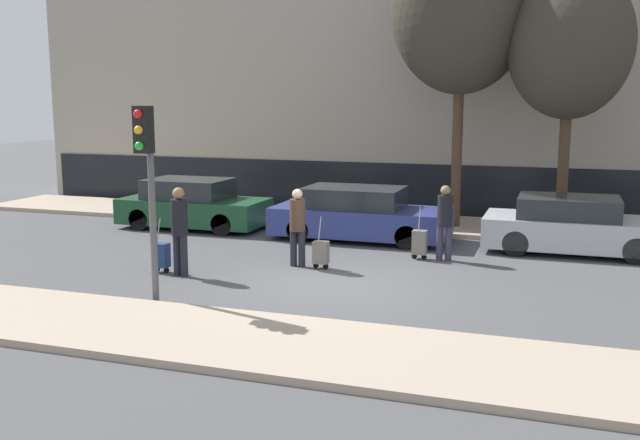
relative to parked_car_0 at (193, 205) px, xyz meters
name	(u,v)px	position (x,y,z in m)	size (l,w,h in m)	color
ground_plane	(334,284)	(5.71, -4.69, -0.65)	(80.00, 80.00, 0.00)	#4C4C4F
sidewalk_near	(257,342)	(5.71, -8.44, -0.59)	(28.00, 2.50, 0.12)	tan
sidewalk_far	(408,224)	(5.71, 2.31, -0.59)	(28.00, 3.00, 0.12)	tan
parked_car_0	(193,205)	(0.00, 0.00, 0.00)	(4.11, 1.82, 1.39)	#194728
parked_car_1	(359,215)	(4.91, -0.13, -0.01)	(4.54, 1.86, 1.37)	navy
parked_car_2	(573,226)	(10.15, -0.02, -0.02)	(4.17, 1.88, 1.33)	#B7BABF
pedestrian_left	(180,226)	(2.50, -5.05, 0.40)	(0.34, 0.34, 1.84)	#23232D
trolley_left	(161,255)	(1.97, -4.93, -0.28)	(0.34, 0.29, 1.17)	navy
pedestrian_center	(297,223)	(4.48, -3.47, 0.32)	(0.35, 0.34, 1.70)	#23232D
trolley_center	(321,252)	(5.03, -3.52, -0.30)	(0.34, 0.29, 1.14)	slate
pedestrian_right	(445,218)	(7.40, -1.85, 0.32)	(0.35, 0.34, 1.71)	#383347
trolley_right	(420,242)	(6.85, -1.91, -0.26)	(0.34, 0.29, 1.21)	slate
traffic_light	(147,164)	(3.07, -7.05, 1.85)	(0.28, 0.47, 3.49)	#515154
parked_bicycle	(330,205)	(3.34, 2.33, -0.16)	(1.77, 0.06, 0.96)	black
bare_tree_near_crossing	(461,8)	(7.07, 2.06, 5.35)	(3.76, 3.76, 8.20)	#4C3826
bare_tree_down_street	(570,44)	(9.85, 1.72, 4.32)	(3.10, 3.10, 6.77)	#4C3826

